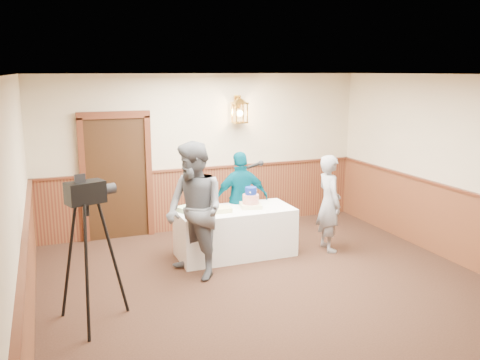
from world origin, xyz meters
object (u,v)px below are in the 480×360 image
object	(u,v)px
assistant_p	(241,199)
tv_camera_rig	(90,261)
sheet_cake_green	(187,209)
interviewer	(195,211)
baker	(329,203)
tiered_cake	(251,199)
sheet_cake_yellow	(219,210)
display_table	(235,232)

from	to	relation	value
assistant_p	tv_camera_rig	bearing A→B (deg)	37.83
sheet_cake_green	interviewer	world-z (taller)	interviewer
baker	assistant_p	world-z (taller)	assistant_p
tiered_cake	interviewer	xyz separation A→B (m)	(-1.08, -0.60, 0.08)
tiered_cake	sheet_cake_green	size ratio (longest dim) A/B	1.26
sheet_cake_green	interviewer	xyz separation A→B (m)	(-0.10, -0.77, 0.17)
sheet_cake_yellow	tiered_cake	bearing A→B (deg)	6.58
interviewer	assistant_p	bearing A→B (deg)	111.83
tv_camera_rig	sheet_cake_green	bearing A→B (deg)	27.47
tv_camera_rig	assistant_p	bearing A→B (deg)	17.47
tiered_cake	interviewer	size ratio (longest dim) A/B	0.20
sheet_cake_green	tv_camera_rig	size ratio (longest dim) A/B	0.18
interviewer	baker	distance (m)	2.33
baker	tv_camera_rig	xyz separation A→B (m)	(-3.79, -1.15, -0.03)
display_table	sheet_cake_green	distance (m)	0.85
interviewer	assistant_p	size ratio (longest dim) A/B	1.21
tiered_cake	sheet_cake_green	world-z (taller)	tiered_cake
sheet_cake_green	tiered_cake	bearing A→B (deg)	-9.84
tiered_cake	sheet_cake_yellow	size ratio (longest dim) A/B	1.11
display_table	baker	size ratio (longest dim) A/B	1.16
interviewer	tv_camera_rig	bearing A→B (deg)	-80.30
interviewer	tiered_cake	bearing A→B (deg)	98.24
sheet_cake_yellow	interviewer	size ratio (longest dim) A/B	0.18
sheet_cake_green	baker	world-z (taller)	baker
display_table	sheet_cake_yellow	world-z (taller)	sheet_cake_yellow
baker	tv_camera_rig	distance (m)	3.96
display_table	baker	bearing A→B (deg)	-11.75
sheet_cake_yellow	sheet_cake_green	bearing A→B (deg)	151.93
display_table	sheet_cake_yellow	xyz separation A→B (m)	(-0.28, -0.06, 0.41)
display_table	assistant_p	bearing A→B (deg)	57.27
tiered_cake	tv_camera_rig	size ratio (longest dim) A/B	0.23
sheet_cake_yellow	baker	world-z (taller)	baker
display_table	interviewer	distance (m)	1.17
interviewer	display_table	bearing A→B (deg)	105.20
tiered_cake	baker	xyz separation A→B (m)	(1.22, -0.31, -0.10)
display_table	tiered_cake	bearing A→B (deg)	0.63
tiered_cake	tv_camera_rig	xyz separation A→B (m)	(-2.56, -1.46, -0.13)
interviewer	tv_camera_rig	xyz separation A→B (m)	(-1.48, -0.87, -0.21)
display_table	interviewer	bearing A→B (deg)	-144.12
baker	tv_camera_rig	bearing A→B (deg)	112.53
baker	tiered_cake	bearing A→B (deg)	81.30
baker	interviewer	bearing A→B (deg)	102.64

